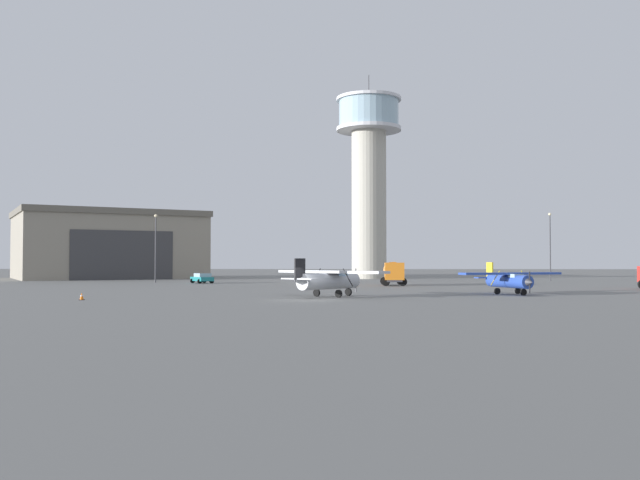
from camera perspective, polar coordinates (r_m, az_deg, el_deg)
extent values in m
plane|color=slate|center=(53.16, -0.87, -5.04)|extent=(400.00, 400.00, 0.00)
cylinder|color=#B2AD9E|center=(116.93, 4.13, 2.98)|extent=(5.95, 5.95, 25.43)
cylinder|color=silver|center=(118.72, 4.12, 9.25)|extent=(11.15, 11.15, 0.60)
cylinder|color=#99B7C6|center=(119.25, 4.12, 10.49)|extent=(10.26, 10.26, 4.65)
cylinder|color=silver|center=(119.82, 4.11, 11.69)|extent=(11.15, 11.15, 0.50)
cylinder|color=#38383D|center=(120.36, 4.11, 12.74)|extent=(0.16, 0.16, 4.00)
cube|color=gray|center=(124.74, -17.37, -0.65)|extent=(37.09, 34.70, 10.61)
cube|color=#625C52|center=(124.98, -17.34, 2.01)|extent=(37.91, 35.53, 1.00)
cube|color=#38383A|center=(113.60, -16.22, -1.22)|extent=(14.05, 8.55, 7.96)
cylinder|color=#2847A8|center=(64.31, 15.57, -3.35)|extent=(3.10, 6.16, 1.21)
cone|color=#38383D|center=(61.56, 17.20, -3.41)|extent=(1.09, 1.10, 0.85)
cube|color=#38383D|center=(61.56, 17.20, -3.41)|extent=(0.11, 0.09, 1.86)
cube|color=#2847A8|center=(64.05, 15.70, -2.72)|extent=(9.73, 4.52, 0.20)
cylinder|color=gold|center=(63.24, 14.51, -3.11)|extent=(0.94, 0.38, 1.33)
cylinder|color=gold|center=(64.90, 16.88, -3.05)|extent=(0.94, 0.38, 1.33)
cube|color=#99B7C6|center=(63.31, 16.13, -3.07)|extent=(1.26, 1.33, 0.68)
cone|color=#2847A8|center=(67.11, 14.08, -3.21)|extent=(1.30, 1.59, 0.91)
cube|color=gold|center=(67.10, 14.07, -2.54)|extent=(0.46, 1.06, 1.66)
cube|color=#2847A8|center=(67.11, 14.07, -3.08)|extent=(3.06, 1.77, 0.10)
cylinder|color=black|center=(62.37, 16.72, -4.22)|extent=(0.61, 0.34, 0.59)
cylinder|color=black|center=(63.95, 14.66, -4.17)|extent=(0.61, 0.34, 0.59)
cylinder|color=black|center=(65.08, 16.29, -4.11)|extent=(0.61, 0.34, 0.59)
cylinder|color=#B7BABF|center=(57.19, 0.77, -3.48)|extent=(5.29, 6.18, 1.35)
cone|color=#38383D|center=(60.05, 3.02, -3.39)|extent=(1.35, 1.36, 0.95)
cube|color=#38383D|center=(60.05, 3.02, -3.39)|extent=(0.13, 0.12, 2.07)
cube|color=#B7BABF|center=(57.42, 0.98, -2.69)|extent=(9.57, 8.07, 0.22)
cylinder|color=black|center=(56.33, 2.35, -3.16)|extent=(0.90, 0.74, 1.48)
cylinder|color=black|center=(58.56, -0.34, -3.11)|extent=(0.90, 0.74, 1.48)
cube|color=#99B7C6|center=(58.19, 1.60, -3.08)|extent=(1.59, 1.61, 0.76)
cone|color=#B7BABF|center=(54.42, -1.71, -3.45)|extent=(1.75, 1.83, 1.02)
cube|color=black|center=(54.40, -1.71, -2.53)|extent=(0.85, 1.02, 1.86)
cube|color=#B7BABF|center=(54.41, -1.71, -3.28)|extent=(3.18, 2.80, 0.11)
cylinder|color=black|center=(59.26, 2.40, -4.39)|extent=(0.63, 0.55, 0.66)
cylinder|color=black|center=(56.30, 1.57, -4.53)|extent=(0.63, 0.55, 0.66)
cylinder|color=black|center=(57.84, -0.28, -4.45)|extent=(0.63, 0.55, 0.66)
cube|color=#38383D|center=(84.65, 6.17, -3.39)|extent=(1.85, 5.78, 0.24)
cube|color=orange|center=(82.55, 6.27, -2.63)|extent=(2.30, 1.62, 2.09)
cube|color=#99B7C6|center=(81.80, 6.30, -2.34)|extent=(1.95, 0.08, 1.05)
cylinder|color=orange|center=(85.58, 6.13, -2.57)|extent=(2.19, 3.87, 2.18)
cylinder|color=black|center=(82.72, 6.98, -3.51)|extent=(1.00, 0.28, 1.00)
cylinder|color=black|center=(82.57, 5.55, -3.52)|extent=(1.00, 0.28, 1.00)
cylinder|color=black|center=(86.46, 6.78, -3.44)|extent=(1.00, 0.28, 1.00)
cylinder|color=black|center=(86.32, 5.41, -3.44)|extent=(1.00, 0.28, 1.00)
cube|color=teal|center=(93.51, -9.88, -3.24)|extent=(3.77, 4.36, 0.55)
cube|color=#99B7C6|center=(93.31, -9.83, -2.92)|extent=(2.64, 2.79, 0.50)
cylinder|color=black|center=(94.43, -10.66, -3.39)|extent=(0.63, 0.50, 0.64)
cylinder|color=black|center=(95.06, -9.70, -3.38)|extent=(0.63, 0.50, 0.64)
cylinder|color=black|center=(91.97, -10.07, -3.43)|extent=(0.63, 0.50, 0.64)
cylinder|color=black|center=(92.61, -9.09, -3.43)|extent=(0.63, 0.50, 0.64)
cylinder|color=#38383D|center=(109.23, 18.77, -0.66)|extent=(0.18, 0.18, 9.95)
sphere|color=#F9E5B2|center=(109.44, 18.74, 2.06)|extent=(0.44, 0.44, 0.44)
cylinder|color=#38383D|center=(98.28, -13.65, -0.81)|extent=(0.18, 0.18, 9.18)
sphere|color=#F9E5B2|center=(98.47, -13.63, 1.99)|extent=(0.44, 0.44, 0.44)
cube|color=black|center=(55.95, -19.38, -4.76)|extent=(0.36, 0.36, 0.04)
cone|color=orange|center=(55.93, -19.38, -4.46)|extent=(0.30, 0.30, 0.54)
cylinder|color=white|center=(55.93, -19.38, -4.44)|extent=(0.21, 0.21, 0.08)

